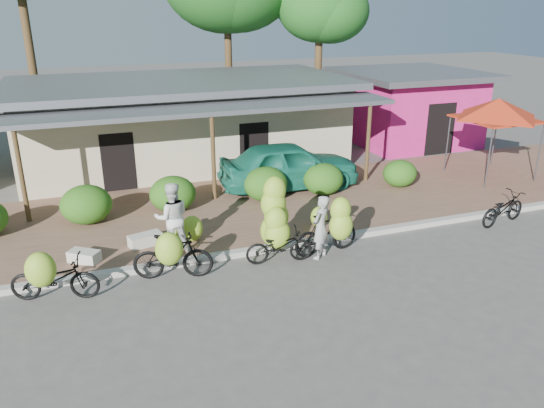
{
  "coord_description": "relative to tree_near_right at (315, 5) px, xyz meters",
  "views": [
    {
      "loc": [
        -3.86,
        -9.83,
        6.08
      ],
      "look_at": [
        0.59,
        2.28,
        1.2
      ],
      "focal_mm": 35.0,
      "sensor_mm": 36.0,
      "label": 1
    }
  ],
  "objects": [
    {
      "name": "hedge_1",
      "position": [
        -11.28,
        -9.26,
        -5.35
      ],
      "size": [
        1.45,
        1.31,
        1.13
      ],
      "primitive_type": "ellipsoid",
      "color": "#234F12",
      "rests_on": "sidewalk"
    },
    {
      "name": "tree_near_right",
      "position": [
        0.0,
        0.0,
        0.0
      ],
      "size": [
        4.28,
        4.09,
        7.64
      ],
      "color": "#4F391F",
      "rests_on": "ground"
    },
    {
      "name": "bike_far_left",
      "position": [
        -12.13,
        -13.36,
        -5.45
      ],
      "size": [
        2.02,
        1.47,
        1.44
      ],
      "rotation": [
        0.0,
        0.0,
        1.29
      ],
      "color": "black",
      "rests_on": "ground"
    },
    {
      "name": "bike_right",
      "position": [
        -5.54,
        -13.38,
        -5.32
      ],
      "size": [
        1.88,
        1.25,
        1.74
      ],
      "rotation": [
        0.0,
        0.0,
        1.67
      ],
      "color": "black",
      "rests_on": "ground"
    },
    {
      "name": "curb",
      "position": [
        -7.31,
        -12.61,
        -5.96
      ],
      "size": [
        60.0,
        0.25,
        0.15
      ],
      "primitive_type": "cube",
      "color": "#A8A399",
      "rests_on": "ground"
    },
    {
      "name": "teal_van",
      "position": [
        -4.63,
        -8.33,
        -5.11
      ],
      "size": [
        4.81,
        2.05,
        1.62
      ],
      "primitive_type": "imported",
      "rotation": [
        0.0,
        0.0,
        1.54
      ],
      "color": "#186E57",
      "rests_on": "sidewalk"
    },
    {
      "name": "bike_center",
      "position": [
        -6.85,
        -13.01,
        -5.2
      ],
      "size": [
        1.75,
        1.23,
        2.09
      ],
      "rotation": [
        0.0,
        0.0,
        1.43
      ],
      "color": "black",
      "rests_on": "ground"
    },
    {
      "name": "shop_pink",
      "position": [
        3.19,
        -3.62,
        -4.37
      ],
      "size": [
        6.0,
        6.0,
        3.25
      ],
      "color": "#D8217A",
      "rests_on": "ground"
    },
    {
      "name": "hedge_5",
      "position": [
        -0.97,
        -9.53,
        -5.45
      ],
      "size": [
        1.2,
        1.08,
        0.93
      ],
      "primitive_type": "ellipsoid",
      "color": "#234F12",
      "rests_on": "sidewalk"
    },
    {
      "name": "loose_banana_a",
      "position": [
        -9.1,
        -11.54,
        -5.59
      ],
      "size": [
        0.52,
        0.44,
        0.65
      ],
      "primitive_type": "ellipsoid",
      "color": "#98C631",
      "rests_on": "sidewalk"
    },
    {
      "name": "bystander",
      "position": [
        -9.28,
        -11.98,
        -5.0
      ],
      "size": [
        0.95,
        0.77,
        1.84
      ],
      "primitive_type": "imported",
      "rotation": [
        0.0,
        0.0,
        3.06
      ],
      "color": "silver",
      "rests_on": "sidewalk"
    },
    {
      "name": "sack_far",
      "position": [
        -11.47,
        -11.82,
        -5.78
      ],
      "size": [
        0.83,
        0.75,
        0.28
      ],
      "primitive_type": "cube",
      "rotation": [
        0.0,
        0.0,
        -0.64
      ],
      "color": "beige",
      "rests_on": "sidewalk"
    },
    {
      "name": "loose_banana_b",
      "position": [
        -8.7,
        -11.54,
        -5.56
      ],
      "size": [
        0.57,
        0.49,
        0.71
      ],
      "primitive_type": "ellipsoid",
      "color": "#98C631",
      "rests_on": "sidewalk"
    },
    {
      "name": "bike_far_right",
      "position": [
        0.16,
        -13.23,
        -5.56
      ],
      "size": [
        1.91,
        1.02,
        0.95
      ],
      "rotation": [
        0.0,
        0.0,
        1.8
      ],
      "color": "black",
      "rests_on": "ground"
    },
    {
      "name": "hedge_3",
      "position": [
        -5.81,
        -9.25,
        -5.36
      ],
      "size": [
        1.42,
        1.28,
        1.11
      ],
      "primitive_type": "ellipsoid",
      "color": "#234F12",
      "rests_on": "sidewalk"
    },
    {
      "name": "hedge_4",
      "position": [
        -3.82,
        -9.36,
        -5.39
      ],
      "size": [
        1.35,
        1.21,
        1.05
      ],
      "primitive_type": "ellipsoid",
      "color": "#234F12",
      "rests_on": "sidewalk"
    },
    {
      "name": "sack_near",
      "position": [
        -9.92,
        -11.37,
        -5.77
      ],
      "size": [
        0.92,
        0.61,
        0.3
      ],
      "primitive_type": "cube",
      "rotation": [
        0.0,
        0.0,
        0.26
      ],
      "color": "beige",
      "rests_on": "sidewalk"
    },
    {
      "name": "red_canopy",
      "position": [
        2.78,
        -9.64,
        -3.43
      ],
      "size": [
        3.5,
        3.5,
        2.86
      ],
      "color": "#59595E",
      "rests_on": "sidewalk"
    },
    {
      "name": "shop_main",
      "position": [
        -7.31,
        -3.68,
        -4.31
      ],
      "size": [
        13.0,
        8.5,
        3.35
      ],
      "color": "beige",
      "rests_on": "ground"
    },
    {
      "name": "ground",
      "position": [
        -7.31,
        -14.61,
        -6.04
      ],
      "size": [
        100.0,
        100.0,
        0.0
      ],
      "primitive_type": "plane",
      "color": "#514E4B",
      "rests_on": "ground"
    },
    {
      "name": "bike_left",
      "position": [
        -9.54,
        -13.32,
        -5.38
      ],
      "size": [
        1.94,
        1.38,
        1.45
      ],
      "rotation": [
        0.0,
        0.0,
        1.31
      ],
      "color": "black",
      "rests_on": "ground"
    },
    {
      "name": "vendor",
      "position": [
        -5.81,
        -13.4,
        -5.2
      ],
      "size": [
        0.73,
        0.68,
        1.67
      ],
      "primitive_type": "imported",
      "rotation": [
        0.0,
        0.0,
        3.78
      ],
      "color": "gray",
      "rests_on": "ground"
    },
    {
      "name": "hedge_2",
      "position": [
        -8.78,
        -9.15,
        -5.37
      ],
      "size": [
        1.41,
        1.27,
        1.1
      ],
      "primitive_type": "ellipsoid",
      "color": "#234F12",
      "rests_on": "sidewalk"
    },
    {
      "name": "loose_banana_c",
      "position": [
        -5.12,
        -11.85,
        -5.61
      ],
      "size": [
        0.49,
        0.42,
        0.62
      ],
      "primitive_type": "ellipsoid",
      "color": "#98C631",
      "rests_on": "sidewalk"
    },
    {
      "name": "sidewalk",
      "position": [
        -7.31,
        -9.61,
        -5.98
      ],
      "size": [
        60.0,
        6.0,
        0.12
      ],
      "primitive_type": "cube",
      "color": "brown",
      "rests_on": "ground"
    }
  ]
}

